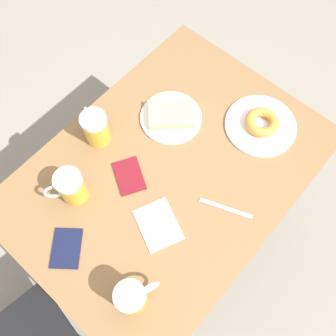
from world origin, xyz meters
The scene contains 11 objects.
ground_plane centered at (0.00, 0.00, 0.00)m, with size 8.00×8.00×0.00m, color gray.
table centered at (0.00, 0.00, 0.70)m, with size 0.78×1.08×0.77m.
plate_with_cake centered at (0.13, -0.16, 0.78)m, with size 0.22×0.22×0.04m.
plate_with_donut centered at (-0.13, -0.35, 0.78)m, with size 0.26×0.26×0.04m.
beer_mug_left centered at (0.17, 0.27, 0.83)m, with size 0.10×0.12×0.13m.
beer_mug_center centered at (-0.20, 0.38, 0.83)m, with size 0.09×0.13×0.13m.
beer_mug_right centered at (0.27, 0.07, 0.83)m, with size 0.13×0.09×0.13m.
napkin_folded centered at (-0.10, 0.16, 0.77)m, with size 0.19×0.17×0.00m.
fork centered at (-0.23, -0.02, 0.77)m, with size 0.17×0.08×0.00m.
passport_near_edge centered at (0.06, 0.41, 0.77)m, with size 0.15×0.15×0.01m.
passport_far_edge centered at (0.08, 0.10, 0.77)m, with size 0.15×0.14×0.01m.
Camera 1 is at (-0.34, 0.39, 1.94)m, focal length 40.00 mm.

